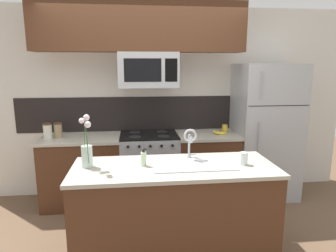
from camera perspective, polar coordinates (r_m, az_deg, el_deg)
ground_plane at (r=3.49m, az=-2.64°, el=-20.02°), size 10.00×10.00×0.00m
rear_partition at (r=4.31m, az=0.03°, el=4.54°), size 5.20×0.10×2.60m
splash_band at (r=4.25m, az=-3.91°, el=2.37°), size 3.58×0.01×0.48m
back_counter_left at (r=4.16m, az=-15.90°, el=-8.13°), size 1.03×0.65×0.91m
back_counter_right at (r=4.22m, az=7.29°, el=-7.50°), size 0.85×0.65×0.91m
stove_range at (r=4.10m, az=-3.57°, el=-7.88°), size 0.76×0.64×0.93m
microwave at (r=3.85m, az=-3.79°, el=10.61°), size 0.74×0.40×0.43m
upper_cabinet_band at (r=3.84m, az=-5.34°, el=18.30°), size 2.58×0.34×0.60m
refrigerator at (r=4.38m, az=17.92°, el=-0.94°), size 0.83×0.74×1.84m
storage_jar_tall at (r=4.07m, az=-21.96°, el=-0.88°), size 0.11×0.11×0.20m
storage_jar_medium at (r=4.08m, az=-20.20°, el=-0.76°), size 0.10×0.10×0.19m
banana_bunch at (r=4.07m, az=9.81°, el=-1.30°), size 0.19×0.15×0.08m
coffee_tin at (r=4.20m, az=10.77°, el=-0.49°), size 0.08×0.08×0.11m
island_counter at (r=2.97m, az=1.17°, el=-15.87°), size 1.88×0.74×0.91m
kitchen_sink at (r=2.85m, az=4.85°, el=-8.72°), size 0.76×0.39×0.16m
sink_faucet at (r=2.95m, az=4.22°, el=-2.57°), size 0.14×0.14×0.31m
dish_soap_bottle at (r=2.78m, az=-4.67°, el=-6.21°), size 0.06×0.05×0.16m
drinking_glass at (r=2.90m, az=14.22°, el=-6.02°), size 0.07×0.07×0.12m
flower_vase at (r=2.80m, az=-15.19°, el=-4.61°), size 0.11×0.18×0.50m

